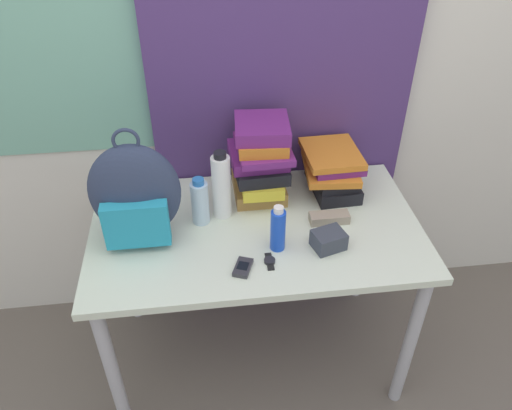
% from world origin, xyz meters
% --- Properties ---
extents(wall_back, '(6.00, 0.06, 2.50)m').
position_xyz_m(wall_back, '(-0.00, 0.80, 1.25)').
color(wall_back, silver).
rests_on(wall_back, ground_plane).
extents(curtain_blue, '(1.05, 0.04, 2.50)m').
position_xyz_m(curtain_blue, '(0.15, 0.75, 1.25)').
color(curtain_blue, '#4C336B').
rests_on(curtain_blue, ground_plane).
extents(desk, '(1.24, 0.72, 0.76)m').
position_xyz_m(desk, '(0.00, 0.36, 0.67)').
color(desk, silver).
rests_on(desk, ground_plane).
extents(backpack, '(0.32, 0.18, 0.44)m').
position_xyz_m(backpack, '(-0.42, 0.36, 0.95)').
color(backpack, '#2D3851').
rests_on(backpack, desk).
extents(book_stack_left, '(0.24, 0.27, 0.33)m').
position_xyz_m(book_stack_left, '(0.04, 0.57, 0.93)').
color(book_stack_left, olive).
rests_on(book_stack_left, desk).
extents(book_stack_center, '(0.23, 0.29, 0.18)m').
position_xyz_m(book_stack_center, '(0.34, 0.56, 0.86)').
color(book_stack_center, black).
rests_on(book_stack_center, desk).
extents(water_bottle, '(0.07, 0.07, 0.19)m').
position_xyz_m(water_bottle, '(-0.20, 0.41, 0.85)').
color(water_bottle, silver).
rests_on(water_bottle, desk).
extents(sports_bottle, '(0.07, 0.07, 0.28)m').
position_xyz_m(sports_bottle, '(-0.12, 0.45, 0.90)').
color(sports_bottle, white).
rests_on(sports_bottle, desk).
extents(sunscreen_bottle, '(0.05, 0.05, 0.18)m').
position_xyz_m(sunscreen_bottle, '(0.06, 0.23, 0.85)').
color(sunscreen_bottle, blue).
rests_on(sunscreen_bottle, desk).
extents(cell_phone, '(0.08, 0.10, 0.02)m').
position_xyz_m(cell_phone, '(-0.07, 0.13, 0.77)').
color(cell_phone, '#2D2D33').
rests_on(cell_phone, desk).
extents(sunglasses_case, '(0.15, 0.06, 0.04)m').
position_xyz_m(sunglasses_case, '(0.28, 0.35, 0.78)').
color(sunglasses_case, gray).
rests_on(sunglasses_case, desk).
extents(camera_pouch, '(0.13, 0.11, 0.07)m').
position_xyz_m(camera_pouch, '(0.24, 0.21, 0.80)').
color(camera_pouch, '#383D47').
rests_on(camera_pouch, desk).
extents(wristwatch, '(0.04, 0.09, 0.01)m').
position_xyz_m(wristwatch, '(0.02, 0.16, 0.77)').
color(wristwatch, black).
rests_on(wristwatch, desk).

